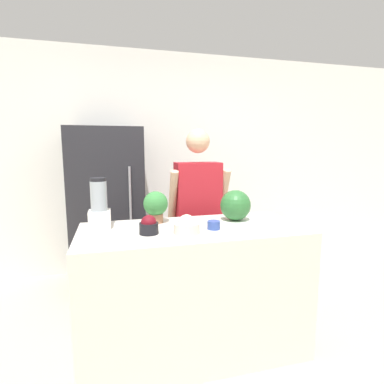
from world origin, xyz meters
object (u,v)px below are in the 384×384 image
Objects in this scene: blender at (99,206)px; potted_plant at (156,205)px; watermelon at (235,205)px; bowl_small_blue at (214,225)px; refrigerator at (108,208)px; bowl_cream at (187,226)px; person at (198,217)px; bowl_cherries at (149,226)px.

potted_plant is at bearing 4.28° from blender.
watermelon is 2.59× the size of bowl_small_blue.
bowl_small_blue is 0.81m from blender.
watermelon is at bearing -51.85° from refrigerator.
watermelon is 0.48m from bowl_cream.
person reaches higher than bowl_cherries.
bowl_small_blue is (-0.08, -0.70, 0.11)m from person.
bowl_small_blue is at bearing -96.89° from person.
watermelon is 0.97× the size of potted_plant.
bowl_cream is 0.49× the size of blender.
watermelon is 0.29m from bowl_small_blue.
refrigerator is 1.40m from bowl_cherries.
bowl_cream is (-0.29, -0.75, 0.13)m from person.
bowl_cream is 0.38m from potted_plant.
bowl_cream is at bearing -165.92° from bowl_small_blue.
person is 0.82m from bowl_cream.
person is at bearing 83.11° from bowl_small_blue.
potted_plant is (0.40, 0.03, -0.02)m from blender.
potted_plant reaches higher than bowl_small_blue.
watermelon is 0.69m from bowl_cherries.
bowl_cherries is at bearing 179.79° from bowl_small_blue.
potted_plant is (0.09, 0.28, 0.08)m from bowl_cherries.
person is 0.99m from blender.
person reaches higher than potted_plant.
potted_plant is at bearing -71.17° from refrigerator.
watermelon is 0.60m from potted_plant.
person is 0.89m from bowl_cherries.
person is 18.60× the size of bowl_small_blue.
watermelon is at bearing -75.94° from person.
potted_plant is at bearing 141.78° from bowl_small_blue.
bowl_cherries is 0.35× the size of blender.
bowl_cherries is 0.45m from bowl_small_blue.
person is 13.19× the size of bowl_cherries.
watermelon reaches higher than bowl_small_blue.
bowl_cream is (0.24, -0.05, -0.01)m from bowl_cherries.
bowl_small_blue is at bearing -146.04° from watermelon.
bowl_cherries is (0.28, -1.36, 0.14)m from refrigerator.
bowl_cream is 1.93× the size of bowl_small_blue.
refrigerator is 7.33× the size of watermelon.
refrigerator reaches higher than bowl_cherries.
blender reaches higher than bowl_cream.
refrigerator reaches higher than watermelon.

